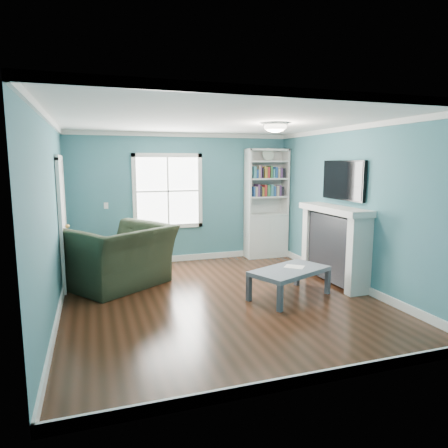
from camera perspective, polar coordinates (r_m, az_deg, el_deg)
name	(u,v)px	position (r m, az deg, el deg)	size (l,w,h in m)	color
floor	(220,299)	(6.06, -0.55, -10.64)	(5.00, 5.00, 0.00)	black
room_walls	(220,193)	(5.73, -0.58, 4.45)	(5.00, 5.00, 5.00)	teal
trim	(220,217)	(5.77, -0.57, 1.03)	(4.50, 5.00, 2.60)	white
window	(168,191)	(8.08, -8.01, 4.67)	(1.40, 0.06, 1.50)	white
bookshelf	(266,214)	(8.57, 6.03, 1.39)	(0.90, 0.35, 2.31)	silver
fireplace	(334,246)	(6.95, 15.49, -2.99)	(0.44, 1.58, 1.30)	black
tv	(343,180)	(6.89, 16.69, 6.00)	(0.06, 1.10, 0.65)	black
door	(62,222)	(6.93, -22.11, 0.31)	(0.12, 0.98, 2.17)	silver
ceiling_fixture	(275,126)	(6.17, 7.34, 13.68)	(0.38, 0.38, 0.15)	white
light_switch	(106,206)	(7.98, -16.49, 2.54)	(0.08, 0.01, 0.12)	white
recliner	(118,246)	(6.73, -14.88, -3.05)	(1.54, 1.00, 1.34)	black
coffee_table	(290,273)	(6.11, 9.36, -6.86)	(1.36, 1.09, 0.44)	#454952
paper_sheet	(294,267)	(6.22, 10.02, -6.02)	(0.22, 0.28, 0.00)	white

